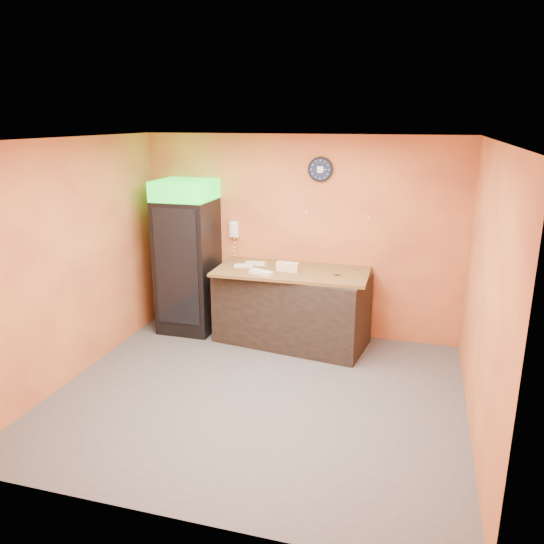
% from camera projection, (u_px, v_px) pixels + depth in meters
% --- Properties ---
extents(floor, '(4.50, 4.50, 0.00)m').
position_uv_depth(floor, '(257.00, 395.00, 5.96)').
color(floor, '#47474C').
rests_on(floor, ground).
extents(back_wall, '(4.50, 0.02, 2.80)m').
position_uv_depth(back_wall, '(299.00, 237.00, 7.42)').
color(back_wall, orange).
rests_on(back_wall, floor).
extents(left_wall, '(0.02, 4.00, 2.80)m').
position_uv_depth(left_wall, '(72.00, 261.00, 6.16)').
color(left_wall, orange).
rests_on(left_wall, floor).
extents(right_wall, '(0.02, 4.00, 2.80)m').
position_uv_depth(right_wall, '(484.00, 295.00, 4.98)').
color(right_wall, orange).
rests_on(right_wall, floor).
extents(ceiling, '(4.50, 4.00, 0.02)m').
position_uv_depth(ceiling, '(255.00, 139.00, 5.18)').
color(ceiling, white).
rests_on(ceiling, back_wall).
extents(beverage_cooler, '(0.77, 0.78, 2.18)m').
position_uv_depth(beverage_cooler, '(187.00, 259.00, 7.55)').
color(beverage_cooler, black).
rests_on(beverage_cooler, floor).
extents(prep_counter, '(2.12, 1.17, 1.01)m').
position_uv_depth(prep_counter, '(292.00, 308.00, 7.25)').
color(prep_counter, black).
rests_on(prep_counter, floor).
extents(wall_clock, '(0.33, 0.06, 0.33)m').
position_uv_depth(wall_clock, '(321.00, 169.00, 7.05)').
color(wall_clock, black).
rests_on(wall_clock, back_wall).
extents(wall_phone, '(0.13, 0.11, 0.23)m').
position_uv_depth(wall_phone, '(234.00, 229.00, 7.60)').
color(wall_phone, white).
rests_on(wall_phone, back_wall).
extents(butcher_paper, '(2.05, 1.02, 0.04)m').
position_uv_depth(butcher_paper, '(292.00, 271.00, 7.11)').
color(butcher_paper, brown).
rests_on(butcher_paper, prep_counter).
extents(sub_roll_stack, '(0.30, 0.12, 0.12)m').
position_uv_depth(sub_roll_stack, '(287.00, 267.00, 7.00)').
color(sub_roll_stack, beige).
rests_on(sub_roll_stack, butcher_paper).
extents(wrapped_sandwich_left, '(0.27, 0.15, 0.04)m').
position_uv_depth(wrapped_sandwich_left, '(244.00, 266.00, 7.21)').
color(wrapped_sandwich_left, silver).
rests_on(wrapped_sandwich_left, butcher_paper).
extents(wrapped_sandwich_mid, '(0.33, 0.22, 0.04)m').
position_uv_depth(wrapped_sandwich_mid, '(261.00, 272.00, 6.89)').
color(wrapped_sandwich_mid, silver).
rests_on(wrapped_sandwich_mid, butcher_paper).
extents(wrapped_sandwich_right, '(0.29, 0.14, 0.04)m').
position_uv_depth(wrapped_sandwich_right, '(255.00, 263.00, 7.32)').
color(wrapped_sandwich_right, silver).
rests_on(wrapped_sandwich_right, butcher_paper).
extents(kitchen_tool, '(0.05, 0.05, 0.05)m').
position_uv_depth(kitchen_tool, '(268.00, 265.00, 7.22)').
color(kitchen_tool, silver).
rests_on(kitchen_tool, butcher_paper).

